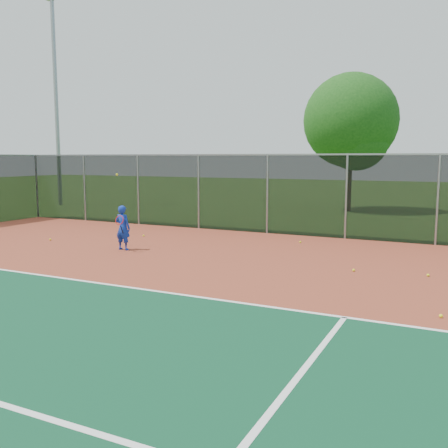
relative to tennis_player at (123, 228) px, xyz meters
name	(u,v)px	position (x,y,z in m)	size (l,w,h in m)	color
ground	(160,359)	(5.78, -6.70, -0.73)	(120.00, 120.00, 0.00)	#2F5819
court_apron	(221,319)	(5.78, -4.70, -0.72)	(30.00, 20.00, 0.02)	brown
fence_back	(346,196)	(5.78, 5.30, 0.83)	(30.00, 0.06, 3.03)	black
tennis_player	(123,228)	(0.00, 0.00, 0.00)	(0.59, 0.58, 2.40)	#1130A5
practice_ball_0	(428,275)	(8.91, 0.39, -0.67)	(0.07, 0.07, 0.07)	yellow
practice_ball_2	(144,236)	(-0.99, 2.50, -0.67)	(0.07, 0.07, 0.07)	yellow
practice_ball_3	(300,242)	(4.63, 3.69, -0.67)	(0.07, 0.07, 0.07)	yellow
practice_ball_4	(441,316)	(9.35, -2.93, -0.67)	(0.07, 0.07, 0.07)	yellow
practice_ball_5	(50,239)	(-3.43, 0.33, -0.67)	(0.07, 0.07, 0.07)	yellow
practice_ball_7	(354,270)	(7.16, 0.14, -0.67)	(0.07, 0.07, 0.07)	yellow
floodlight_nw	(56,89)	(-13.01, 10.72, 6.30)	(0.90, 0.40, 12.51)	gray
tree_back_left	(352,125)	(3.88, 14.94, 3.93)	(5.05, 5.05, 7.42)	#372214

